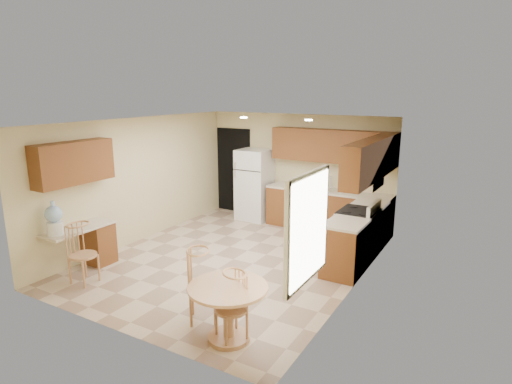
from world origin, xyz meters
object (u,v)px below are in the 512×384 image
Objects in this scene: refrigerator at (254,185)px; chair_desk at (77,250)px; dining_table at (228,305)px; chair_table_b at (227,304)px; chair_table_a at (198,281)px; water_crock at (54,220)px; stove at (357,234)px.

chair_desk is (-0.60, -4.49, -0.24)m from refrigerator.
chair_table_b is at bearing -63.03° from dining_table.
chair_table_a reaches higher than chair_desk.
chair_table_b is 3.44m from water_crock.
chair_desk is at bearing 177.82° from dining_table.
stove is at bearing 80.46° from dining_table.
chair_table_a is at bearing 9.60° from chair_table_b.
refrigerator reaches higher than stove.
refrigerator is at bearing 167.22° from chair_table_a.
chair_table_a is (1.76, -4.47, -0.23)m from refrigerator.
chair_table_a is at bearing 87.08° from chair_desk.
chair_table_b is at bearing 36.03° from chair_table_a.
stove is 1.12× the size of chair_desk.
dining_table is at bearing 42.66° from chair_table_a.
dining_table is (-0.57, -3.38, 0.00)m from stove.
refrigerator is 1.71× the size of dining_table.
chair_table_b is (0.59, -0.21, -0.07)m from chair_table_a.
refrigerator is 3.14m from stove.
chair_table_a is at bearing -68.55° from refrigerator.
stove is 5.16m from water_crock.
stove is 3.43m from dining_table.
chair_desk is (-3.47, -3.27, 0.12)m from stove.
stove is 1.97× the size of water_crock.
dining_table is 0.12m from chair_table_b.
chair_table_a is 1.80× the size of water_crock.
water_crock reaches higher than stove.
water_crock is (-3.92, -3.30, 0.55)m from stove.
chair_table_a is (-1.12, -3.25, 0.14)m from stove.
dining_table is (2.31, -4.60, -0.36)m from refrigerator.
refrigerator reaches higher than dining_table.
dining_table is at bearing -99.54° from stove.
chair_desk is at bearing 3.88° from water_crock.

